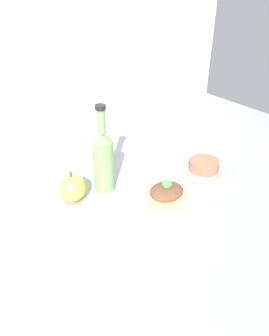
{
  "coord_description": "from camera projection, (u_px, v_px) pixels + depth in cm",
  "views": [
    {
      "loc": [
        -49.06,
        -59.57,
        59.41
      ],
      "look_at": [
        0.98,
        3.3,
        9.58
      ],
      "focal_mm": 35.0,
      "sensor_mm": 36.0,
      "label": 1
    }
  ],
  "objects": [
    {
      "name": "plated_food",
      "position": [
        166.0,
        192.0,
        0.95
      ],
      "size": [
        16.25,
        16.25,
        6.28
      ],
      "color": "#D6BC7F",
      "rests_on": "plate"
    },
    {
      "name": "dipping_bowl",
      "position": [
        203.0,
        165.0,
        1.11
      ],
      "size": [
        10.0,
        10.0,
        3.51
      ],
      "color": "#996047",
      "rests_on": "ground_plane"
    },
    {
      "name": "wall_backsplash",
      "position": [
        41.0,
        32.0,
        1.11
      ],
      "size": [
        180.0,
        3.0,
        80.0
      ],
      "color": "silver",
      "rests_on": "ground_plane"
    },
    {
      "name": "cider_bottle",
      "position": [
        103.0,
        159.0,
        0.97
      ],
      "size": [
        6.18,
        6.18,
        27.36
      ],
      "color": "#729E5B",
      "rests_on": "ground_plane"
    },
    {
      "name": "plate",
      "position": [
        166.0,
        199.0,
        0.96
      ],
      "size": [
        26.17,
        26.17,
        2.07
      ],
      "color": "white",
      "rests_on": "ground_plane"
    },
    {
      "name": "apple",
      "position": [
        73.0,
        188.0,
        0.96
      ],
      "size": [
        8.05,
        8.05,
        9.59
      ],
      "color": "gold",
      "rests_on": "ground_plane"
    },
    {
      "name": "ground_plane",
      "position": [
        139.0,
        206.0,
        0.98
      ],
      "size": [
        180.0,
        110.0,
        4.0
      ],
      "primitive_type": "cube",
      "color": "gray"
    }
  ]
}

